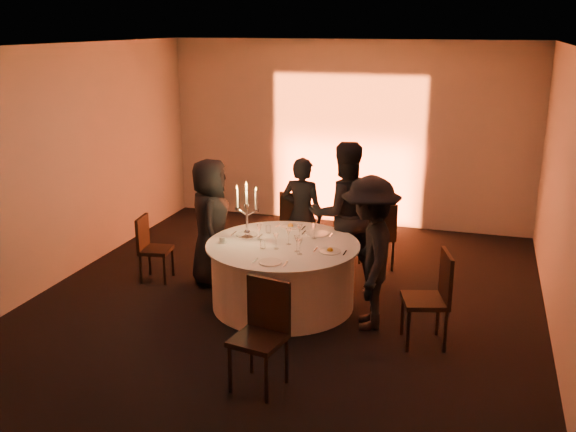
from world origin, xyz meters
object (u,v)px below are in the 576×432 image
(chair_back_right, at_px, (379,233))
(guest_back_left, at_px, (302,215))
(chair_right, at_px, (434,293))
(chair_back_left, at_px, (297,221))
(candelabra, at_px, (247,219))
(chair_left, at_px, (151,245))
(guest_back_right, at_px, (344,214))
(guest_left, at_px, (211,222))
(guest_right, at_px, (369,253))
(coffee_cup, at_px, (222,240))
(chair_front, at_px, (263,327))
(banquet_table, at_px, (283,274))

(chair_back_right, relative_size, guest_back_left, 0.60)
(chair_right, xyz_separation_m, guest_back_left, (-1.87, 1.63, 0.21))
(chair_back_left, distance_m, chair_right, 2.90)
(chair_back_right, height_order, candelabra, candelabra)
(chair_left, distance_m, chair_right, 3.73)
(chair_back_left, bearing_deg, guest_back_right, 149.96)
(guest_left, xyz_separation_m, guest_right, (2.15, -0.64, 0.03))
(chair_back_right, relative_size, coffee_cup, 8.53)
(chair_back_left, xyz_separation_m, chair_right, (2.06, -2.04, 0.01))
(chair_front, xyz_separation_m, guest_left, (-1.44, 2.12, 0.25))
(chair_front, distance_m, guest_back_left, 2.92)
(coffee_cup, bearing_deg, guest_back_right, 41.72)
(candelabra, bearing_deg, guest_back_right, 40.96)
(chair_left, relative_size, guest_right, 0.50)
(chair_front, xyz_separation_m, coffee_cup, (-1.04, 1.55, 0.23))
(chair_right, xyz_separation_m, coffee_cup, (-2.47, 0.30, 0.23))
(chair_right, bearing_deg, guest_left, -123.12)
(chair_right, bearing_deg, guest_right, -123.72)
(guest_left, bearing_deg, chair_back_left, -54.55)
(guest_back_right, xyz_separation_m, candelabra, (-0.98, -0.85, 0.09))
(chair_front, height_order, coffee_cup, chair_front)
(chair_back_left, relative_size, chair_right, 0.98)
(chair_front, height_order, guest_back_right, guest_back_right)
(chair_back_left, relative_size, coffee_cup, 8.98)
(chair_left, height_order, guest_left, guest_left)
(banquet_table, bearing_deg, chair_front, -78.45)
(guest_left, distance_m, guest_right, 2.24)
(guest_left, distance_m, guest_back_left, 1.25)
(chair_back_right, height_order, guest_left, guest_left)
(coffee_cup, relative_size, candelabra, 0.16)
(chair_right, bearing_deg, banquet_table, -121.13)
(banquet_table, relative_size, chair_back_left, 1.82)
(banquet_table, xyz_separation_m, chair_back_right, (0.89, 1.47, 0.14))
(chair_back_left, height_order, guest_right, guest_right)
(banquet_table, relative_size, guest_right, 1.06)
(coffee_cup, bearing_deg, chair_back_left, 76.77)
(guest_left, bearing_deg, chair_right, -126.86)
(chair_back_right, xyz_separation_m, chair_front, (-0.54, -3.19, 0.04))
(banquet_table, xyz_separation_m, guest_back_left, (-0.10, 1.15, 0.40))
(candelabra, bearing_deg, banquet_table, -6.76)
(chair_right, xyz_separation_m, guest_back_right, (-1.26, 1.38, 0.35))
(coffee_cup, bearing_deg, chair_right, -6.99)
(chair_front, relative_size, candelabra, 1.44)
(banquet_table, relative_size, chair_right, 1.78)
(coffee_cup, height_order, candelabra, candelabra)
(candelabra, bearing_deg, chair_front, -65.34)
(chair_back_right, height_order, guest_back_right, guest_back_right)
(banquet_table, bearing_deg, chair_back_left, 100.21)
(guest_left, height_order, coffee_cup, guest_left)
(guest_right, xyz_separation_m, coffee_cup, (-1.75, 0.08, -0.05))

